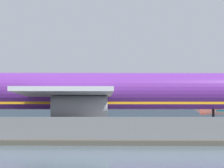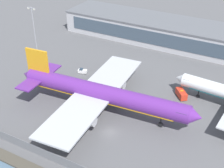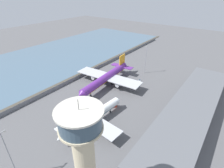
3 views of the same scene
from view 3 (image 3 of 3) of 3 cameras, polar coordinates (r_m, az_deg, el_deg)
ground_plane at (r=123.68m, az=-6.44°, el=-0.56°), size 500.00×500.00×0.00m
waterfront_lagoon at (r=175.99m, az=-23.89°, el=6.31°), size 320.00×98.00×0.01m
shoreline_seawall at (r=136.95m, az=-12.80°, el=2.07°), size 320.00×3.00×0.50m
perimeter_fence at (r=133.36m, az=-11.56°, el=1.98°), size 280.00×0.10×2.73m
cargo_jet_purple at (r=121.20m, az=-1.69°, el=2.23°), size 56.51×48.81×15.93m
passenger_jet_white_teal at (r=87.77m, az=-6.48°, el=-10.72°), size 41.38×35.37×12.68m
baggage_tug at (r=128.85m, az=8.96°, el=0.95°), size 3.54×2.51×1.80m
ops_van at (r=101.35m, az=0.15°, el=-6.86°), size 4.91×5.36×2.48m
control_tower at (r=46.25m, az=-8.79°, el=-24.26°), size 9.99×9.99×42.24m
terminal_building at (r=98.68m, az=24.10°, el=-8.40°), size 100.75×20.09×9.68m
apron_light_mast_apron_west at (r=72.05m, az=-30.73°, el=-18.82°), size 3.20×0.40×21.27m
apron_light_mast_apron_east at (r=139.11m, az=10.97°, el=8.37°), size 3.20×0.40×23.06m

